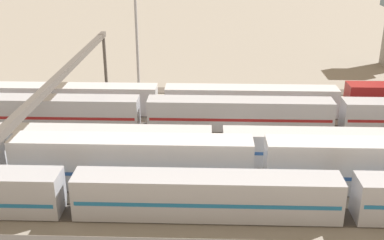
{
  "coord_description": "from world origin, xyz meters",
  "views": [
    {
      "loc": [
        3.64,
        50.9,
        23.27
      ],
      "look_at": [
        5.46,
        -1.46,
        2.5
      ],
      "focal_mm": 44.67,
      "sensor_mm": 36.0,
      "label": 1
    }
  ],
  "objects": [
    {
      "name": "ground_plane",
      "position": [
        0.0,
        0.0,
        0.0
      ],
      "size": [
        400.0,
        400.0,
        0.0
      ],
      "primitive_type": "plane",
      "color": "gray"
    },
    {
      "name": "track_bed_0",
      "position": [
        0.0,
        -20.0,
        0.06
      ],
      "size": [
        140.0,
        2.8,
        0.12
      ],
      "primitive_type": "cube",
      "color": "#4C443D",
      "rests_on": "ground_plane"
    },
    {
      "name": "track_bed_1",
      "position": [
        0.0,
        -15.0,
        0.06
      ],
      "size": [
        140.0,
        2.8,
        0.12
      ],
      "primitive_type": "cube",
      "color": "#4C443D",
      "rests_on": "ground_plane"
    },
    {
      "name": "track_bed_2",
      "position": [
        0.0,
        -10.0,
        0.06
      ],
      "size": [
        140.0,
        2.8,
        0.12
      ],
      "primitive_type": "cube",
      "color": "#4C443D",
      "rests_on": "ground_plane"
    },
    {
      "name": "track_bed_3",
      "position": [
        0.0,
        -5.0,
        0.06
      ],
      "size": [
        140.0,
        2.8,
        0.12
      ],
      "primitive_type": "cube",
      "color": "#4C443D",
      "rests_on": "ground_plane"
    },
    {
      "name": "track_bed_4",
      "position": [
        0.0,
        0.0,
        0.06
      ],
      "size": [
        140.0,
        2.8,
        0.12
      ],
      "primitive_type": "cube",
      "color": "#4C443D",
      "rests_on": "ground_plane"
    },
    {
      "name": "track_bed_5",
      "position": [
        0.0,
        5.0,
        0.06
      ],
      "size": [
        140.0,
        2.8,
        0.12
      ],
      "primitive_type": "cube",
      "color": "#3D3833",
      "rests_on": "ground_plane"
    },
    {
      "name": "track_bed_6",
      "position": [
        0.0,
        10.0,
        0.06
      ],
      "size": [
        140.0,
        2.8,
        0.12
      ],
      "primitive_type": "cube",
      "color": "#4C443D",
      "rests_on": "ground_plane"
    },
    {
      "name": "track_bed_7",
      "position": [
        0.0,
        15.0,
        0.06
      ],
      "size": [
        140.0,
        2.8,
        0.12
      ],
      "primitive_type": "cube",
      "color": "#3D3833",
      "rests_on": "ground_plane"
    },
    {
      "name": "train_on_track_6",
      "position": [
        -1.29,
        10.0,
        2.58
      ],
      "size": [
        95.6,
        3.06,
        5.0
      ],
      "color": "silver",
      "rests_on": "ground_plane"
    },
    {
      "name": "train_on_track_3",
      "position": [
        -0.39,
        -5.0,
        2.01
      ],
      "size": [
        119.8,
        3.06,
        3.8
      ],
      "color": "#A8AAB2",
      "rests_on": "ground_plane"
    },
    {
      "name": "train_on_track_2",
      "position": [
        11.39,
        -10.0,
        2.09
      ],
      "size": [
        90.6,
        3.0,
        4.4
      ],
      "color": "maroon",
      "rests_on": "ground_plane"
    },
    {
      "name": "train_on_track_5",
      "position": [
        4.71,
        5.0,
        2.07
      ],
      "size": [
        139.0,
        3.06,
        4.4
      ],
      "color": "black",
      "rests_on": "ground_plane"
    },
    {
      "name": "train_on_track_7",
      "position": [
        -6.31,
        15.0,
        2.07
      ],
      "size": [
        90.6,
        3.06,
        4.4
      ],
      "color": "#285193",
      "rests_on": "ground_plane"
    },
    {
      "name": "signal_gantry",
      "position": [
        19.95,
        0.0,
        7.8
      ],
      "size": [
        0.7,
        45.0,
        8.8
      ],
      "color": "#4C4742",
      "rests_on": "ground_plane"
    }
  ]
}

